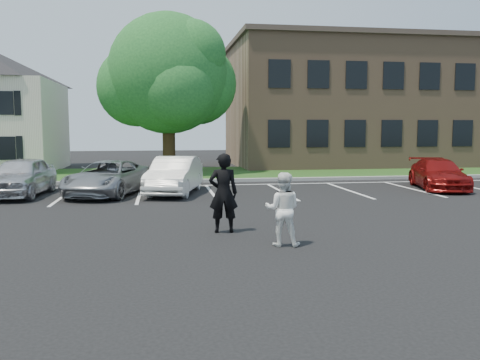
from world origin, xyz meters
The scene contains 12 objects.
ground_plane centered at (0.00, 0.00, 0.00)m, with size 90.00×90.00×0.00m, color black.
curb centered at (0.00, 12.00, 0.07)m, with size 40.00×0.30×0.15m, color gray.
grass_strip centered at (0.00, 16.00, 0.04)m, with size 44.00×8.00×0.08m, color #264E19.
stall_lines centered at (1.40, 8.95, 0.01)m, with size 34.00×5.36×0.01m.
office_building centered at (14.00, 21.99, 4.16)m, with size 22.40×10.40×8.30m.
tree centered at (-1.41, 17.07, 5.35)m, with size 7.80×7.20×8.80m.
man_black_suit centered at (-0.48, 0.60, 0.98)m, with size 0.71×0.47×1.96m, color black.
man_white_shirt centered at (0.63, -1.00, 0.81)m, with size 0.78×0.61×1.61m, color white.
car_silver_west centered at (-7.16, 8.33, 0.74)m, with size 1.74×4.33×1.48m, color #BBBBC1.
car_silver_minivan centered at (-3.96, 8.10, 0.65)m, with size 2.17×4.71×1.31m, color #97989D.
car_white_sedan centered at (-1.45, 8.12, 0.72)m, with size 1.52×4.36×1.44m, color silver.
car_red_compact centered at (9.51, 7.93, 0.62)m, with size 1.75×4.30×1.25m, color maroon.
Camera 1 is at (-2.00, -11.65, 2.60)m, focal length 38.00 mm.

